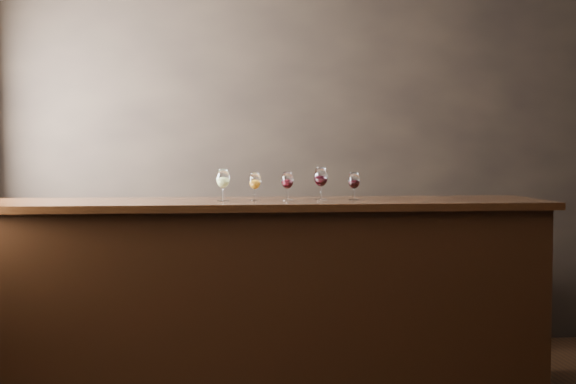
{
  "coord_description": "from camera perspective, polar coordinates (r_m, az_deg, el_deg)",
  "views": [
    {
      "loc": [
        -1.0,
        -3.74,
        1.48
      ],
      "look_at": [
        -0.42,
        1.06,
        1.23
      ],
      "focal_mm": 50.0,
      "sensor_mm": 36.0,
      "label": 1
    }
  ],
  "objects": [
    {
      "name": "glass_red_c",
      "position": [
        4.9,
        4.72,
        0.78
      ],
      "size": [
        0.07,
        0.07,
        0.17
      ],
      "color": "white",
      "rests_on": "bar_top"
    },
    {
      "name": "glass_amber",
      "position": [
        4.85,
        -2.37,
        0.75
      ],
      "size": [
        0.07,
        0.07,
        0.17
      ],
      "color": "white",
      "rests_on": "bar_top"
    },
    {
      "name": "bar_counter",
      "position": [
        4.9,
        -1.38,
        -7.78
      ],
      "size": [
        3.27,
        0.78,
        1.14
      ],
      "primitive_type": "cube",
      "rotation": [
        0.0,
        0.0,
        -0.02
      ],
      "color": "black",
      "rests_on": "ground"
    },
    {
      "name": "back_bar_shelf",
      "position": [
        5.91,
        0.05,
        -7.49
      ],
      "size": [
        2.29,
        0.4,
        0.83
      ],
      "primitive_type": "cube",
      "color": "black",
      "rests_on": "ground"
    },
    {
      "name": "room_shell",
      "position": [
        3.94,
        4.37,
        7.7
      ],
      "size": [
        5.02,
        4.52,
        2.81
      ],
      "color": "black",
      "rests_on": "ground"
    },
    {
      "name": "glass_red_b",
      "position": [
        4.9,
        2.35,
        1.03
      ],
      "size": [
        0.09,
        0.09,
        0.2
      ],
      "color": "white",
      "rests_on": "bar_top"
    },
    {
      "name": "glass_white",
      "position": [
        4.78,
        -4.65,
        0.91
      ],
      "size": [
        0.08,
        0.08,
        0.19
      ],
      "color": "white",
      "rests_on": "bar_top"
    },
    {
      "name": "bar_top",
      "position": [
        4.83,
        -1.39,
        -0.86
      ],
      "size": [
        3.38,
        0.86,
        0.04
      ],
      "primitive_type": "cube",
      "rotation": [
        0.0,
        0.0,
        -0.02
      ],
      "color": "black",
      "rests_on": "bar_counter"
    },
    {
      "name": "glass_red_a",
      "position": [
        4.85,
        -0.05,
        0.79
      ],
      "size": [
        0.07,
        0.07,
        0.17
      ],
      "color": "white",
      "rests_on": "bar_top"
    }
  ]
}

